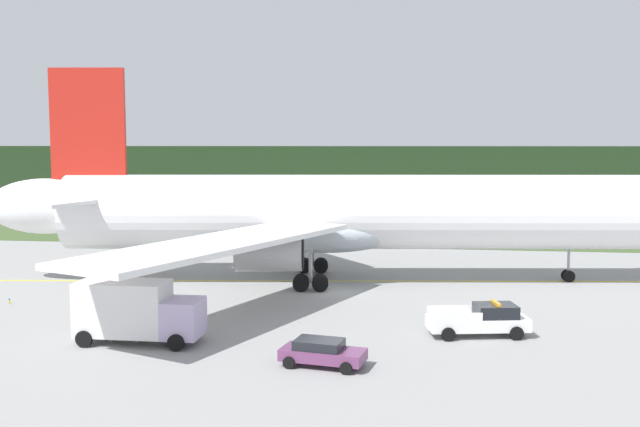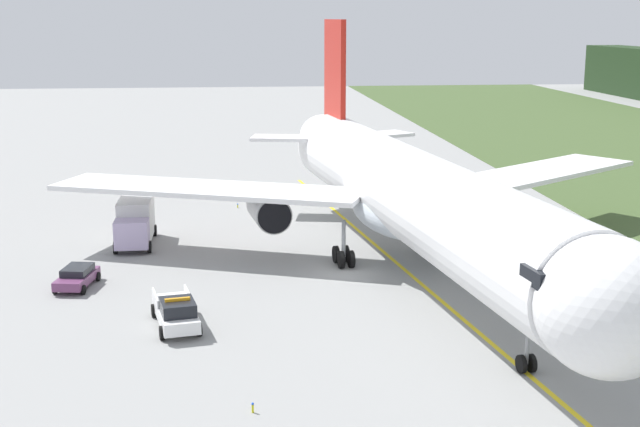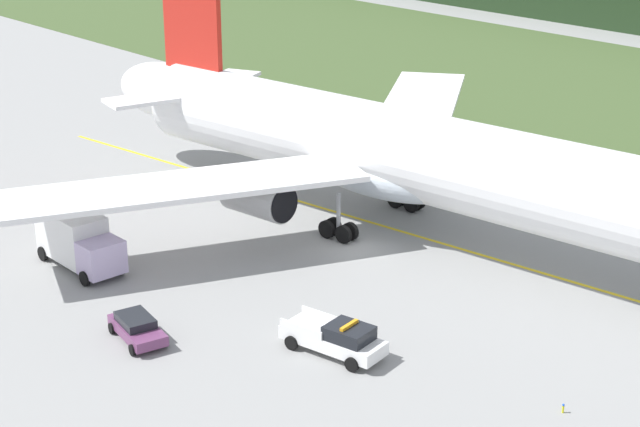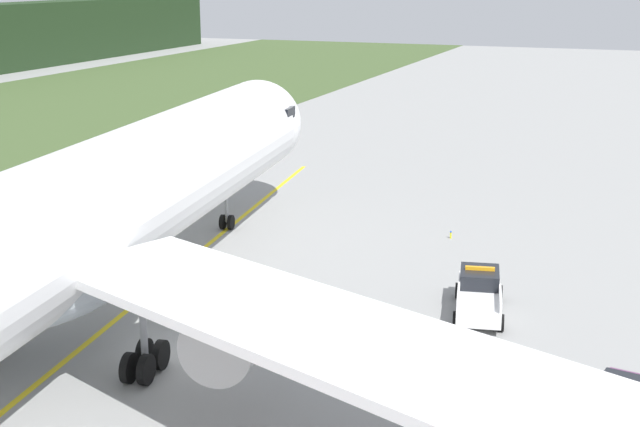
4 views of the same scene
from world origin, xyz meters
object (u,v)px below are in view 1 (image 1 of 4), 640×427
ops_pickup_truck (482,320)px  catering_truck (136,310)px  airliner (345,214)px  staff_car (322,352)px

ops_pickup_truck → catering_truck: size_ratio=0.86×
airliner → catering_truck: size_ratio=8.18×
catering_truck → staff_car: catering_truck is taller
airliner → ops_pickup_truck: 17.98m
airliner → catering_truck: bearing=-116.6°
staff_car → catering_truck: bearing=165.7°
airliner → ops_pickup_truck: size_ratio=9.46×
airliner → staff_car: size_ratio=12.83×
catering_truck → ops_pickup_truck: bearing=12.0°
ops_pickup_truck → staff_car: 10.49m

